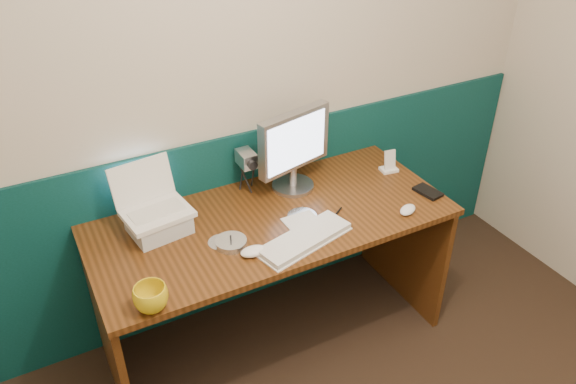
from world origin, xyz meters
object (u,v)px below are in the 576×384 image
monitor (293,151)px  keyboard (305,239)px  laptop (154,193)px  mug (151,298)px  desk (273,282)px  camcorder (247,171)px

monitor → keyboard: 0.47m
keyboard → laptop: bearing=130.9°
laptop → mug: size_ratio=2.16×
desk → laptop: 0.75m
laptop → camcorder: laptop is taller
desk → monitor: bearing=42.0°
desk → monitor: 0.63m
keyboard → camcorder: size_ratio=2.07×
desk → keyboard: (0.04, -0.22, 0.39)m
keyboard → monitor: bearing=53.9°
laptop → keyboard: laptop is taller
desk → camcorder: size_ratio=7.96×
desk → laptop: (-0.47, 0.14, 0.57)m
desk → mug: 0.82m
mug → keyboard: bearing=7.1°
laptop → monitor: 0.67m
mug → desk: bearing=25.6°
desk → keyboard: bearing=-79.2°
monitor → keyboard: (-0.16, -0.40, -0.18)m
desk → mug: bearing=-154.4°
camcorder → monitor: bearing=-23.3°
keyboard → camcorder: camcorder is taller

